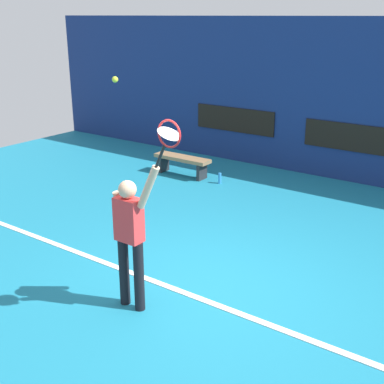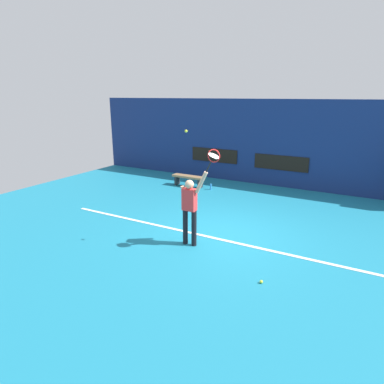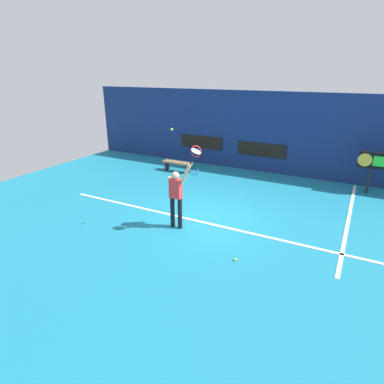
{
  "view_description": "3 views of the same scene",
  "coord_description": "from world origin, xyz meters",
  "px_view_note": "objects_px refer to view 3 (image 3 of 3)",
  "views": [
    {
      "loc": [
        3.43,
        -5.11,
        3.53
      ],
      "look_at": [
        -0.09,
        -0.23,
        1.41
      ],
      "focal_mm": 47.3,
      "sensor_mm": 36.0,
      "label": 1
    },
    {
      "loc": [
        3.41,
        -7.78,
        3.68
      ],
      "look_at": [
        -0.75,
        -0.39,
        1.2
      ],
      "focal_mm": 31.36,
      "sensor_mm": 36.0,
      "label": 2
    },
    {
      "loc": [
        3.96,
        -8.32,
        4.3
      ],
      "look_at": [
        -0.19,
        -0.55,
        1.0
      ],
      "focal_mm": 30.38,
      "sensor_mm": 36.0,
      "label": 3
    }
  ],
  "objects_px": {
    "water_bottle": "(198,172)",
    "tennis_racket": "(196,152)",
    "tennis_ball": "(172,129)",
    "spare_ball": "(235,259)",
    "scoreboard_clock": "(372,162)",
    "court_bench": "(177,164)",
    "tennis_player": "(176,195)"
  },
  "relations": [
    {
      "from": "court_bench",
      "to": "spare_ball",
      "type": "height_order",
      "value": "court_bench"
    },
    {
      "from": "tennis_racket",
      "to": "water_bottle",
      "type": "bearing_deg",
      "value": 116.5
    },
    {
      "from": "tennis_player",
      "to": "scoreboard_clock",
      "type": "relative_size",
      "value": 1.25
    },
    {
      "from": "tennis_player",
      "to": "tennis_ball",
      "type": "relative_size",
      "value": 28.72
    },
    {
      "from": "tennis_racket",
      "to": "scoreboard_clock",
      "type": "xyz_separation_m",
      "value": [
        4.2,
        5.8,
        -1.1
      ]
    },
    {
      "from": "tennis_racket",
      "to": "spare_ball",
      "type": "bearing_deg",
      "value": -29.67
    },
    {
      "from": "court_bench",
      "to": "water_bottle",
      "type": "bearing_deg",
      "value": 0.0
    },
    {
      "from": "tennis_racket",
      "to": "court_bench",
      "type": "height_order",
      "value": "tennis_racket"
    },
    {
      "from": "tennis_player",
      "to": "tennis_ball",
      "type": "bearing_deg",
      "value": -125.06
    },
    {
      "from": "tennis_ball",
      "to": "scoreboard_clock",
      "type": "bearing_deg",
      "value": 50.27
    },
    {
      "from": "tennis_player",
      "to": "spare_ball",
      "type": "height_order",
      "value": "tennis_player"
    },
    {
      "from": "tennis_racket",
      "to": "water_bottle",
      "type": "xyz_separation_m",
      "value": [
        -2.42,
        4.85,
        -2.18
      ]
    },
    {
      "from": "water_bottle",
      "to": "tennis_racket",
      "type": "bearing_deg",
      "value": -63.5
    },
    {
      "from": "court_bench",
      "to": "tennis_player",
      "type": "bearing_deg",
      "value": -59.69
    },
    {
      "from": "tennis_player",
      "to": "tennis_ball",
      "type": "height_order",
      "value": "tennis_ball"
    },
    {
      "from": "tennis_ball",
      "to": "court_bench",
      "type": "relative_size",
      "value": 0.05
    },
    {
      "from": "tennis_racket",
      "to": "tennis_ball",
      "type": "relative_size",
      "value": 9.09
    },
    {
      "from": "spare_ball",
      "to": "tennis_racket",
      "type": "bearing_deg",
      "value": 150.33
    },
    {
      "from": "tennis_player",
      "to": "water_bottle",
      "type": "distance_m",
      "value": 5.24
    },
    {
      "from": "scoreboard_clock",
      "to": "spare_ball",
      "type": "height_order",
      "value": "scoreboard_clock"
    },
    {
      "from": "court_bench",
      "to": "water_bottle",
      "type": "relative_size",
      "value": 5.83
    },
    {
      "from": "tennis_ball",
      "to": "spare_ball",
      "type": "bearing_deg",
      "value": -20.13
    },
    {
      "from": "tennis_ball",
      "to": "scoreboard_clock",
      "type": "distance_m",
      "value": 7.81
    },
    {
      "from": "water_bottle",
      "to": "spare_ball",
      "type": "xyz_separation_m",
      "value": [
        3.97,
        -5.73,
        -0.09
      ]
    },
    {
      "from": "tennis_racket",
      "to": "tennis_ball",
      "type": "xyz_separation_m",
      "value": [
        -0.67,
        -0.07,
        0.56
      ]
    },
    {
      "from": "tennis_player",
      "to": "court_bench",
      "type": "xyz_separation_m",
      "value": [
        -2.83,
        4.84,
        -0.67
      ]
    },
    {
      "from": "tennis_ball",
      "to": "scoreboard_clock",
      "type": "height_order",
      "value": "tennis_ball"
    },
    {
      "from": "tennis_player",
      "to": "spare_ball",
      "type": "bearing_deg",
      "value": -22.27
    },
    {
      "from": "water_bottle",
      "to": "court_bench",
      "type": "bearing_deg",
      "value": -180.0
    },
    {
      "from": "spare_ball",
      "to": "water_bottle",
      "type": "bearing_deg",
      "value": 124.71
    },
    {
      "from": "scoreboard_clock",
      "to": "court_bench",
      "type": "xyz_separation_m",
      "value": [
        -7.65,
        -0.95,
        -0.87
      ]
    },
    {
      "from": "tennis_player",
      "to": "tennis_racket",
      "type": "relative_size",
      "value": 3.16
    }
  ]
}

